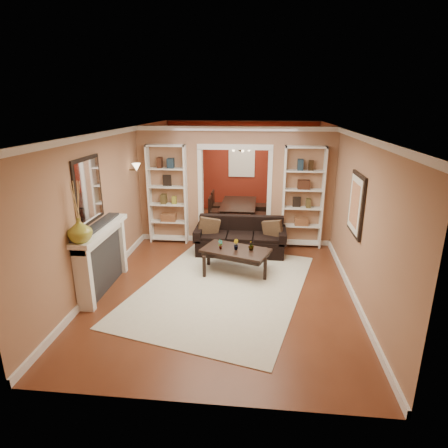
# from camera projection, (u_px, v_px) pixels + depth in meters

# --- Properties ---
(floor) EXTENTS (8.00, 8.00, 0.00)m
(floor) POSITION_uv_depth(u_px,v_px,m) (230.00, 260.00, 7.93)
(floor) COLOR brown
(floor) RESTS_ON ground
(ceiling) EXTENTS (8.00, 8.00, 0.00)m
(ceiling) POSITION_uv_depth(u_px,v_px,m) (231.00, 129.00, 7.10)
(ceiling) COLOR white
(ceiling) RESTS_ON ground
(wall_back) EXTENTS (8.00, 0.00, 8.00)m
(wall_back) POSITION_uv_depth(u_px,v_px,m) (242.00, 167.00, 11.31)
(wall_back) COLOR #A47556
(wall_back) RESTS_ON ground
(wall_front) EXTENTS (8.00, 0.00, 8.00)m
(wall_front) POSITION_uv_depth(u_px,v_px,m) (196.00, 295.00, 3.73)
(wall_front) COLOR #A47556
(wall_front) RESTS_ON ground
(wall_left) EXTENTS (0.00, 8.00, 8.00)m
(wall_left) POSITION_uv_depth(u_px,v_px,m) (122.00, 196.00, 7.74)
(wall_left) COLOR #A47556
(wall_left) RESTS_ON ground
(wall_right) EXTENTS (0.00, 8.00, 8.00)m
(wall_right) POSITION_uv_depth(u_px,v_px,m) (345.00, 201.00, 7.30)
(wall_right) COLOR #A47556
(wall_right) RESTS_ON ground
(partition_wall) EXTENTS (4.50, 0.15, 2.70)m
(partition_wall) POSITION_uv_depth(u_px,v_px,m) (235.00, 186.00, 8.65)
(partition_wall) COLOR #A47556
(partition_wall) RESTS_ON floor
(red_back_panel) EXTENTS (4.44, 0.04, 2.64)m
(red_back_panel) POSITION_uv_depth(u_px,v_px,m) (242.00, 168.00, 11.29)
(red_back_panel) COLOR maroon
(red_back_panel) RESTS_ON floor
(dining_window) EXTENTS (0.78, 0.03, 0.98)m
(dining_window) POSITION_uv_depth(u_px,v_px,m) (242.00, 160.00, 11.18)
(dining_window) COLOR #8CA5CC
(dining_window) RESTS_ON wall_back
(area_rug) EXTENTS (3.59, 4.38, 0.01)m
(area_rug) POSITION_uv_depth(u_px,v_px,m) (222.00, 287.00, 6.76)
(area_rug) COLOR beige
(area_rug) RESTS_ON floor
(sofa) EXTENTS (1.98, 0.86, 0.77)m
(sofa) POSITION_uv_depth(u_px,v_px,m) (240.00, 236.00, 8.22)
(sofa) COLOR black
(sofa) RESTS_ON floor
(pillow_left) EXTENTS (0.47, 0.26, 0.45)m
(pillow_left) POSITION_uv_depth(u_px,v_px,m) (208.00, 226.00, 8.20)
(pillow_left) COLOR brown
(pillow_left) RESTS_ON sofa
(pillow_right) EXTENTS (0.43, 0.28, 0.42)m
(pillow_right) POSITION_uv_depth(u_px,v_px,m) (273.00, 229.00, 8.07)
(pillow_right) COLOR brown
(pillow_right) RESTS_ON sofa
(coffee_table) EXTENTS (1.43, 1.07, 0.48)m
(coffee_table) POSITION_uv_depth(u_px,v_px,m) (236.00, 261.00, 7.30)
(coffee_table) COLOR black
(coffee_table) RESTS_ON floor
(plant_left) EXTENTS (0.12, 0.11, 0.18)m
(plant_left) POSITION_uv_depth(u_px,v_px,m) (220.00, 244.00, 7.23)
(plant_left) COLOR #336626
(plant_left) RESTS_ON coffee_table
(plant_center) EXTENTS (0.13, 0.14, 0.20)m
(plant_center) POSITION_uv_depth(u_px,v_px,m) (236.00, 245.00, 7.20)
(plant_center) COLOR #336626
(plant_center) RESTS_ON coffee_table
(plant_right) EXTENTS (0.14, 0.14, 0.19)m
(plant_right) POSITION_uv_depth(u_px,v_px,m) (251.00, 245.00, 7.17)
(plant_right) COLOR #336626
(plant_right) RESTS_ON coffee_table
(bookshelf_left) EXTENTS (0.90, 0.30, 2.30)m
(bookshelf_left) POSITION_uv_depth(u_px,v_px,m) (168.00, 195.00, 8.71)
(bookshelf_left) COLOR white
(bookshelf_left) RESTS_ON floor
(bookshelf_right) EXTENTS (0.90, 0.30, 2.30)m
(bookshelf_right) POSITION_uv_depth(u_px,v_px,m) (303.00, 198.00, 8.40)
(bookshelf_right) COLOR white
(bookshelf_right) RESTS_ON floor
(fireplace) EXTENTS (0.32, 1.70, 1.16)m
(fireplace) POSITION_uv_depth(u_px,v_px,m) (104.00, 259.00, 6.54)
(fireplace) COLOR white
(fireplace) RESTS_ON floor
(vase) EXTENTS (0.43, 0.43, 0.38)m
(vase) POSITION_uv_depth(u_px,v_px,m) (80.00, 230.00, 5.64)
(vase) COLOR olive
(vase) RESTS_ON fireplace
(mirror) EXTENTS (0.03, 0.95, 1.10)m
(mirror) POSITION_uv_depth(u_px,v_px,m) (88.00, 190.00, 6.18)
(mirror) COLOR silver
(mirror) RESTS_ON wall_left
(wall_sconce) EXTENTS (0.18, 0.18, 0.22)m
(wall_sconce) POSITION_uv_depth(u_px,v_px,m) (134.00, 168.00, 8.10)
(wall_sconce) COLOR #FFE0A5
(wall_sconce) RESTS_ON wall_left
(framed_art) EXTENTS (0.04, 0.85, 1.05)m
(framed_art) POSITION_uv_depth(u_px,v_px,m) (356.00, 204.00, 6.29)
(framed_art) COLOR black
(framed_art) RESTS_ON wall_right
(dining_table) EXTENTS (1.67, 0.93, 0.59)m
(dining_table) POSITION_uv_depth(u_px,v_px,m) (240.00, 214.00, 10.26)
(dining_table) COLOR black
(dining_table) RESTS_ON floor
(dining_chair_nw) EXTENTS (0.46, 0.46, 0.84)m
(dining_chair_nw) POSITION_uv_depth(u_px,v_px,m) (219.00, 212.00, 9.99)
(dining_chair_nw) COLOR black
(dining_chair_nw) RESTS_ON floor
(dining_chair_ne) EXTENTS (0.45, 0.45, 0.75)m
(dining_chair_ne) POSITION_uv_depth(u_px,v_px,m) (260.00, 214.00, 9.89)
(dining_chair_ne) COLOR black
(dining_chair_ne) RESTS_ON floor
(dining_chair_sw) EXTENTS (0.55, 0.55, 0.86)m
(dining_chair_sw) POSITION_uv_depth(u_px,v_px,m) (221.00, 205.00, 10.55)
(dining_chair_sw) COLOR black
(dining_chair_sw) RESTS_ON floor
(dining_chair_se) EXTENTS (0.45, 0.45, 0.88)m
(dining_chair_se) POSITION_uv_depth(u_px,v_px,m) (260.00, 206.00, 10.44)
(dining_chair_se) COLOR black
(dining_chair_se) RESTS_ON floor
(chandelier) EXTENTS (0.50, 0.50, 0.30)m
(chandelier) POSITION_uv_depth(u_px,v_px,m) (239.00, 149.00, 9.87)
(chandelier) COLOR #352718
(chandelier) RESTS_ON ceiling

